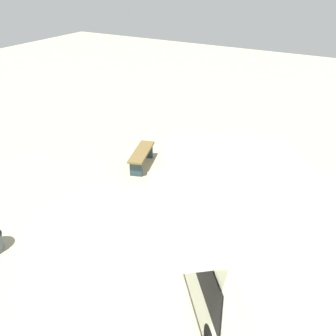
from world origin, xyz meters
TOP-DOWN VIEW (x-y plane):
  - ground_plane at (0.00, 0.00)m, footprint 40.00×40.00m
  - food_truck at (1.32, -0.40)m, footprint 5.06×5.53m
  - planter_flowering_near at (-0.64, 4.15)m, footprint 0.59×0.59m
  - plaza_bench at (-2.92, 2.75)m, footprint 0.84×1.50m

SIDE VIEW (x-z plane):
  - ground_plane at x=0.00m, z-range 0.00..0.00m
  - plaza_bench at x=-2.92m, z-range 0.11..0.58m
  - planter_flowering_near at x=-0.64m, z-range 0.00..0.73m
  - food_truck at x=1.32m, z-range -0.05..2.23m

